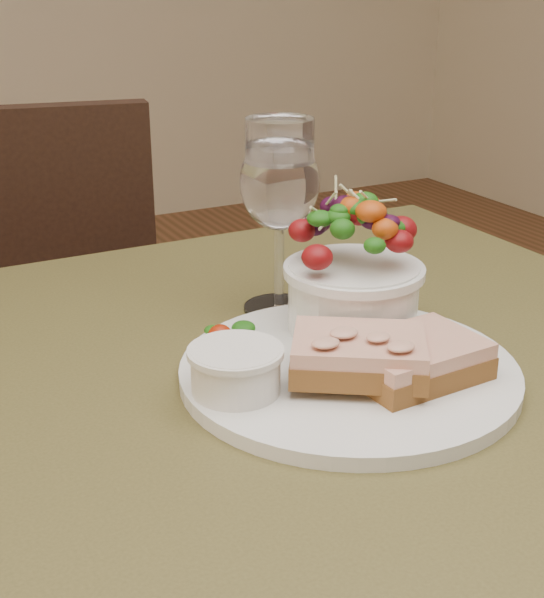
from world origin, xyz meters
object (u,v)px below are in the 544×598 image
cafe_table (312,481)px  chair_far (29,449)px  sandwich_back (359,354)px  dinner_plate (349,371)px  sandwich_front (415,359)px  ramekin (236,368)px  wine_glass (279,189)px  salad_bowl (354,267)px

cafe_table → chair_far: 0.85m
chair_far → sandwich_back: bearing=109.7°
cafe_table → dinner_plate: (0.03, -0.01, 0.11)m
chair_far → sandwich_back: (0.13, -0.80, 0.49)m
sandwich_front → ramekin: 0.14m
cafe_table → ramekin: (-0.08, -0.01, 0.13)m
dinner_plate → ramekin: 0.10m
chair_far → ramekin: size_ratio=13.04×
ramekin → wine_glass: wine_glass is taller
dinner_plate → wine_glass: (0.02, 0.16, 0.12)m
cafe_table → ramekin: ramekin is taller
cafe_table → sandwich_front: bearing=-41.4°
cafe_table → salad_bowl: 0.19m
chair_far → sandwich_back: chair_far is taller
cafe_table → sandwich_back: size_ratio=6.16×
chair_far → ramekin: bearing=103.3°
cafe_table → chair_far: bearing=98.5°
sandwich_front → salad_bowl: bearing=82.7°
dinner_plate → cafe_table: bearing=152.2°
sandwich_back → salad_bowl: salad_bowl is taller
dinner_plate → sandwich_back: sandwich_back is taller
chair_far → sandwich_front: chair_far is taller
cafe_table → salad_bowl: salad_bowl is taller
chair_far → dinner_plate: 0.91m
sandwich_back → ramekin: (-0.09, 0.03, -0.00)m
dinner_plate → salad_bowl: (0.04, 0.06, 0.07)m
chair_far → sandwich_back: 0.95m
sandwich_back → cafe_table: bearing=145.1°
cafe_table → wine_glass: (0.04, 0.14, 0.22)m
chair_far → cafe_table: bearing=109.0°
ramekin → sandwich_front: bearing=-17.5°
chair_far → dinner_plate: bearing=110.7°
cafe_table → wine_glass: bearing=72.9°
sandwich_front → sandwich_back: bearing=159.9°
ramekin → wine_glass: bearing=51.9°
wine_glass → sandwich_front: bearing=-85.2°
sandwich_front → salad_bowl: salad_bowl is taller
cafe_table → sandwich_front: 0.15m
dinner_plate → sandwich_back: bearing=-108.9°
dinner_plate → salad_bowl: size_ratio=2.20×
dinner_plate → sandwich_front: size_ratio=2.54×
dinner_plate → wine_glass: wine_glass is taller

